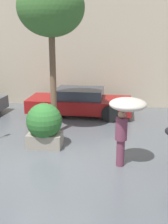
% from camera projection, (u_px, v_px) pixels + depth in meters
% --- Properties ---
extents(ground_plane, '(40.00, 40.00, 0.00)m').
position_uv_depth(ground_plane, '(47.00, 161.00, 8.08)').
color(ground_plane, '#51565B').
extents(building_facade, '(18.00, 0.30, 6.00)m').
position_uv_depth(building_facade, '(77.00, 44.00, 13.43)').
color(building_facade, '#B7A88E').
rests_on(building_facade, ground).
extents(planter_box, '(1.13, 1.13, 1.45)m').
position_uv_depth(planter_box, '(44.00, 124.00, 8.87)').
color(planter_box, gray).
rests_on(planter_box, ground).
extents(person_adult, '(0.98, 0.98, 1.93)m').
position_uv_depth(person_adult, '(126.00, 113.00, 7.41)').
color(person_adult, brown).
rests_on(person_adult, ground).
extents(parked_car_near, '(4.55, 2.04, 1.18)m').
position_uv_depth(parked_car_near, '(80.00, 102.00, 12.40)').
color(parked_car_near, maroon).
rests_on(parked_car_near, ground).
extents(street_tree, '(2.23, 2.23, 5.29)m').
position_uv_depth(street_tree, '(51.00, 9.00, 9.14)').
color(street_tree, brown).
rests_on(street_tree, ground).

